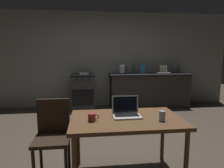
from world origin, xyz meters
TOP-DOWN VIEW (x-y plane):
  - ground_plane at (0.00, 0.00)m, footprint 12.00×12.00m
  - back_wall at (0.30, 2.56)m, footprint 6.40×0.10m
  - kitchen_counter at (1.19, 2.21)m, footprint 2.16×0.64m
  - stove_oven at (-0.59, 2.21)m, footprint 0.60×0.62m
  - dining_table at (-0.03, -0.85)m, footprint 1.26×0.79m
  - chair at (-0.88, -0.70)m, footprint 0.40×0.40m
  - laptop at (-0.01, -0.78)m, footprint 0.32×0.24m
  - electric_kettle at (0.45, 2.21)m, footprint 0.19×0.16m
  - bottle at (1.96, 2.16)m, footprint 0.07×0.07m
  - frying_pan at (-0.56, 2.18)m, footprint 0.25×0.43m
  - coffee_mug at (-0.42, -0.91)m, footprint 0.12×0.08m
  - drinking_glass at (0.34, -0.99)m, footprint 0.07×0.07m
  - cereal_box at (1.00, 2.23)m, footprint 0.13×0.05m
  - dish_rack at (1.57, 2.21)m, footprint 0.34×0.26m
  - bottle_b at (0.77, 2.29)m, footprint 0.07×0.07m

SIDE VIEW (x-z plane):
  - ground_plane at x=0.00m, z-range 0.00..0.00m
  - stove_oven at x=-0.59m, z-range 0.00..0.92m
  - kitchen_counter at x=1.19m, z-range 0.00..0.92m
  - chair at x=-0.88m, z-range 0.07..0.98m
  - dining_table at x=-0.03m, z-range 0.29..1.01m
  - coffee_mug at x=-0.42m, z-range 0.72..0.81m
  - laptop at x=-0.01m, z-range 0.65..0.88m
  - drinking_glass at x=0.34m, z-range 0.72..0.83m
  - frying_pan at x=-0.56m, z-range 0.92..0.97m
  - dish_rack at x=1.57m, z-range 0.86..1.07m
  - electric_kettle at x=0.45m, z-range 0.91..1.15m
  - bottle_b at x=0.77m, z-range 0.91..1.16m
  - bottle at x=1.96m, z-range 0.91..1.17m
  - cereal_box at x=1.00m, z-range 0.92..1.17m
  - back_wall at x=0.30m, z-range 0.00..2.55m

